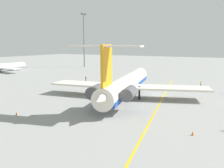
{
  "coord_description": "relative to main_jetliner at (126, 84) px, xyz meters",
  "views": [
    {
      "loc": [
        -59.63,
        -19.91,
        12.77
      ],
      "look_at": [
        -5.47,
        10.16,
        2.96
      ],
      "focal_mm": 41.18,
      "sensor_mm": 36.0,
      "label": 1
    }
  ],
  "objects": [
    {
      "name": "main_jetliner",
      "position": [
        0.0,
        0.0,
        0.0
      ],
      "size": [
        42.76,
        38.18,
        12.59
      ],
      "rotation": [
        0.0,
        0.0,
        0.23
      ],
      "color": "silver",
      "rests_on": "ground"
    },
    {
      "name": "taxiway_centreline",
      "position": [
        1.18,
        -8.17,
        -3.43
      ],
      "size": [
        71.85,
        15.62,
        0.01
      ],
      "primitive_type": "cube",
      "rotation": [
        0.0,
        0.0,
        0.21
      ],
      "color": "gold",
      "rests_on": "ground"
    },
    {
      "name": "ground_crew_starboard",
      "position": [
        17.81,
        23.64,
        -2.27
      ],
      "size": [
        0.29,
        0.45,
        1.83
      ],
      "rotation": [
        0.0,
        0.0,
        6.05
      ],
      "color": "black",
      "rests_on": "ground"
    },
    {
      "name": "ground",
      "position": [
        6.66,
        -5.88,
        -3.43
      ],
      "size": [
        377.95,
        377.95,
        0.0
      ],
      "primitive_type": "plane",
      "color": "gray"
    },
    {
      "name": "ground_crew_portside",
      "position": [
        26.4,
        -12.23,
        -2.39
      ],
      "size": [
        0.3,
        0.34,
        1.65
      ],
      "rotation": [
        0.0,
        0.0,
        3.85
      ],
      "color": "black",
      "rests_on": "ground"
    },
    {
      "name": "safety_cone_nose",
      "position": [
        -17.29,
        -18.95,
        -3.16
      ],
      "size": [
        0.4,
        0.4,
        0.55
      ],
      "primitive_type": "cone",
      "color": "#EA590F",
      "rests_on": "ground"
    },
    {
      "name": "light_mast",
      "position": [
        62.61,
        55.71,
        12.12
      ],
      "size": [
        4.0,
        0.7,
        28.64
      ],
      "color": "slate",
      "rests_on": "ground"
    },
    {
      "name": "airliner_mid_left",
      "position": [
        24.28,
        74.35,
        -1.14
      ],
      "size": [
        26.06,
        25.8,
        7.78
      ],
      "rotation": [
        0.0,
        0.0,
        -0.1
      ],
      "color": "silver",
      "rests_on": "ground"
    },
    {
      "name": "safety_cone_wingtip",
      "position": [
        -22.31,
        10.87,
        -3.16
      ],
      "size": [
        0.4,
        0.4,
        0.55
      ],
      "primitive_type": "cone",
      "color": "#EA590F",
      "rests_on": "ground"
    }
  ]
}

